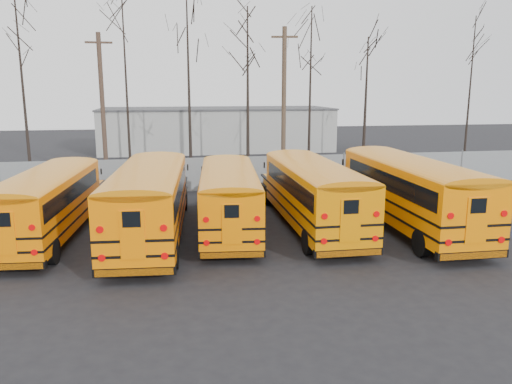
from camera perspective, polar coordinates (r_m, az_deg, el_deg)
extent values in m
plane|color=black|center=(18.45, -1.25, -7.21)|extent=(120.00, 120.00, 0.00)
cube|color=gray|center=(29.79, -4.70, 2.08)|extent=(40.00, 0.04, 2.00)
cube|color=#9A9B96|center=(49.62, -4.50, 7.13)|extent=(22.00, 8.00, 4.00)
cylinder|color=black|center=(18.74, -22.18, -6.33)|extent=(0.33, 0.93, 0.92)
cylinder|color=black|center=(26.46, -21.74, -1.17)|extent=(0.33, 0.93, 0.92)
cylinder|color=black|center=(25.94, -17.35, -1.10)|extent=(0.33, 0.93, 0.92)
cube|color=orange|center=(21.53, -22.78, -1.13)|extent=(2.96, 8.68, 2.15)
cube|color=orange|center=(26.39, -19.47, -0.01)|extent=(2.18, 1.72, 0.92)
cube|color=black|center=(21.26, -23.03, 0.02)|extent=(2.92, 7.77, 0.64)
cube|color=black|center=(22.40, -22.07, -2.35)|extent=(3.11, 10.25, 0.08)
cube|color=black|center=(22.29, -22.16, -1.21)|extent=(3.11, 10.25, 0.08)
cube|color=black|center=(18.03, -26.42, -7.56)|extent=(2.35, 0.39, 0.26)
cube|color=black|center=(27.19, -19.03, -0.74)|extent=(2.21, 0.36, 0.24)
cube|color=orange|center=(17.63, -26.86, -4.28)|extent=(0.69, 0.09, 1.42)
cylinder|color=#B20505|center=(17.50, -24.01, -6.33)|extent=(0.20, 0.05, 0.20)
cylinder|color=#B20505|center=(17.27, -24.24, -3.73)|extent=(0.20, 0.05, 0.20)
cylinder|color=black|center=(17.46, -16.81, -7.12)|extent=(0.35, 1.01, 1.00)
cylinder|color=black|center=(17.16, -9.37, -7.09)|extent=(0.35, 1.01, 1.00)
cylinder|color=black|center=(25.41, -13.28, -1.05)|extent=(0.35, 1.01, 1.00)
cylinder|color=black|center=(25.21, -8.20, -0.95)|extent=(0.35, 1.01, 1.00)
cube|color=#FF7601|center=(20.06, -12.12, -0.97)|extent=(3.14, 9.41, 2.34)
cube|color=#FF7601|center=(25.52, -10.73, 0.26)|extent=(2.35, 1.85, 1.00)
cube|color=black|center=(19.76, -12.25, 0.38)|extent=(3.11, 8.42, 0.70)
cube|color=black|center=(21.04, -11.79, -2.38)|extent=(3.30, 11.12, 0.09)
cube|color=black|center=(20.92, -11.84, -1.06)|extent=(3.30, 11.12, 0.09)
cube|color=black|center=(16.08, -13.69, -8.78)|extent=(2.56, 0.40, 0.28)
cube|color=black|center=(26.41, -10.54, -0.56)|extent=(2.40, 0.37, 0.26)
cube|color=#FF7601|center=(15.61, -13.96, -4.81)|extent=(0.75, 0.09, 1.54)
cylinder|color=#B20505|center=(15.97, -17.22, -7.23)|extent=(0.22, 0.06, 0.22)
cylinder|color=#B20505|center=(15.70, -10.40, -7.22)|extent=(0.22, 0.06, 0.22)
cylinder|color=#B20505|center=(15.71, -17.42, -4.14)|extent=(0.22, 0.06, 0.22)
cylinder|color=#B20505|center=(15.43, -10.52, -4.07)|extent=(0.22, 0.06, 0.22)
cylinder|color=black|center=(18.42, -6.07, -5.83)|extent=(0.34, 0.93, 0.91)
cylinder|color=black|center=(18.46, 0.33, -5.71)|extent=(0.34, 0.93, 0.91)
cylinder|color=black|center=(25.78, -5.61, -0.71)|extent=(0.34, 0.93, 0.91)
cylinder|color=black|center=(25.81, -1.06, -0.63)|extent=(0.34, 0.93, 0.91)
cube|color=orange|center=(20.99, -3.12, -0.57)|extent=(3.05, 8.61, 2.13)
cube|color=orange|center=(25.99, -3.36, 0.46)|extent=(2.18, 1.73, 0.91)
cube|color=black|center=(20.71, -3.12, 0.61)|extent=(3.00, 7.71, 0.63)
cube|color=black|center=(21.88, -3.15, -1.82)|extent=(3.22, 10.16, 0.08)
cube|color=black|center=(21.78, -3.16, -0.66)|extent=(3.22, 10.16, 0.08)
cube|color=black|center=(17.31, -2.76, -7.10)|extent=(2.33, 0.42, 0.25)
cube|color=black|center=(26.80, -3.38, -0.28)|extent=(2.18, 0.38, 0.24)
cube|color=orange|center=(16.89, -2.78, -3.71)|extent=(0.68, 0.10, 1.41)
cylinder|color=#B20505|center=(17.06, -5.67, -5.82)|extent=(0.20, 0.05, 0.20)
cylinder|color=#B20505|center=(17.10, 0.14, -5.71)|extent=(0.20, 0.05, 0.20)
cylinder|color=#B20505|center=(16.83, -5.73, -3.17)|extent=(0.20, 0.05, 0.20)
cylinder|color=#B20505|center=(16.88, 0.14, -3.07)|extent=(0.20, 0.05, 0.20)
cylinder|color=black|center=(18.47, 5.96, -5.67)|extent=(0.28, 0.97, 0.97)
cylinder|color=black|center=(19.15, 12.31, -5.25)|extent=(0.28, 0.97, 0.97)
cylinder|color=black|center=(26.13, 1.26, -0.41)|extent=(0.28, 0.97, 0.97)
cylinder|color=black|center=(26.62, 5.89, -0.25)|extent=(0.28, 0.97, 0.97)
cube|color=orange|center=(21.40, 6.63, -0.11)|extent=(2.47, 9.01, 2.27)
cube|color=orange|center=(26.58, 3.45, 0.84)|extent=(2.19, 1.66, 0.97)
cube|color=black|center=(21.12, 6.81, 1.13)|extent=(2.50, 8.04, 0.68)
cube|color=black|center=(22.33, 6.01, -1.45)|extent=(2.51, 10.68, 0.09)
cube|color=black|center=(22.22, 6.04, -0.23)|extent=(2.51, 10.68, 0.09)
cube|color=black|center=(17.67, 10.49, -6.79)|extent=(2.48, 0.23, 0.27)
cube|color=black|center=(27.43, 3.08, 0.05)|extent=(2.32, 0.21, 0.25)
cube|color=orange|center=(17.24, 10.75, -3.24)|extent=(0.73, 0.04, 1.50)
cylinder|color=#B20505|center=(17.13, 7.78, -5.60)|extent=(0.21, 0.04, 0.21)
cylinder|color=#B20505|center=(17.75, 13.48, -5.20)|extent=(0.21, 0.04, 0.21)
cylinder|color=#B20505|center=(16.89, 7.86, -2.78)|extent=(0.21, 0.04, 0.21)
cylinder|color=#B20505|center=(17.52, 13.62, -2.48)|extent=(0.21, 0.04, 0.21)
cylinder|color=black|center=(19.10, 18.38, -5.56)|extent=(0.29, 1.02, 1.02)
cylinder|color=black|center=(20.25, 24.20, -5.02)|extent=(0.29, 1.02, 1.02)
cylinder|color=black|center=(26.72, 9.94, -0.26)|extent=(0.29, 1.02, 1.02)
cylinder|color=black|center=(27.56, 14.47, -0.09)|extent=(0.29, 1.02, 1.02)
cube|color=orange|center=(22.18, 17.30, 0.08)|extent=(2.63, 9.51, 2.40)
cube|color=orange|center=(27.34, 12.02, 1.03)|extent=(2.31, 1.75, 1.02)
cube|color=black|center=(21.91, 17.62, 1.35)|extent=(2.66, 8.49, 0.71)
cube|color=black|center=(23.09, 16.24, -1.28)|extent=(2.68, 11.27, 0.09)
cube|color=black|center=(22.99, 16.31, -0.05)|extent=(2.68, 11.27, 0.09)
cube|color=black|center=(18.59, 23.44, -6.57)|extent=(2.61, 0.25, 0.29)
cube|color=black|center=(28.20, 11.37, 0.21)|extent=(2.45, 0.22, 0.27)
cube|color=orange|center=(18.18, 23.94, -3.00)|extent=(0.77, 0.05, 1.58)
cylinder|color=#B20505|center=(17.85, 21.15, -5.42)|extent=(0.22, 0.04, 0.22)
cylinder|color=#B20505|center=(18.89, 26.25, -4.93)|extent=(0.22, 0.04, 0.22)
cylinder|color=#B20505|center=(17.61, 21.37, -2.56)|extent=(0.22, 0.04, 0.22)
cylinder|color=#B20505|center=(18.67, 26.50, -2.22)|extent=(0.22, 0.04, 0.22)
cylinder|color=#443126|center=(34.27, -17.12, 9.15)|extent=(0.29, 0.29, 9.47)
cube|color=#443126|center=(34.37, -17.55, 15.99)|extent=(1.69, 0.22, 0.13)
cylinder|color=#4B392A|center=(34.49, 3.20, 10.10)|extent=(0.31, 0.31, 10.00)
cube|color=#4B392A|center=(34.63, 3.28, 17.29)|extent=(1.77, 0.49, 0.13)
cone|color=black|center=(33.04, -25.15, 11.28)|extent=(0.26, 0.26, 12.68)
cone|color=black|center=(33.48, -14.61, 11.85)|extent=(0.26, 0.26, 12.51)
cone|color=black|center=(35.21, -7.68, 11.94)|extent=(0.26, 0.26, 12.32)
cone|color=black|center=(32.93, -0.95, 10.95)|extent=(0.26, 0.26, 11.05)
cone|color=black|center=(34.82, 6.20, 11.15)|extent=(0.26, 0.26, 11.31)
cone|color=black|center=(35.66, 12.39, 9.41)|extent=(0.26, 0.26, 9.38)
cone|color=black|center=(39.23, 23.20, 10.06)|extent=(0.26, 0.26, 10.92)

